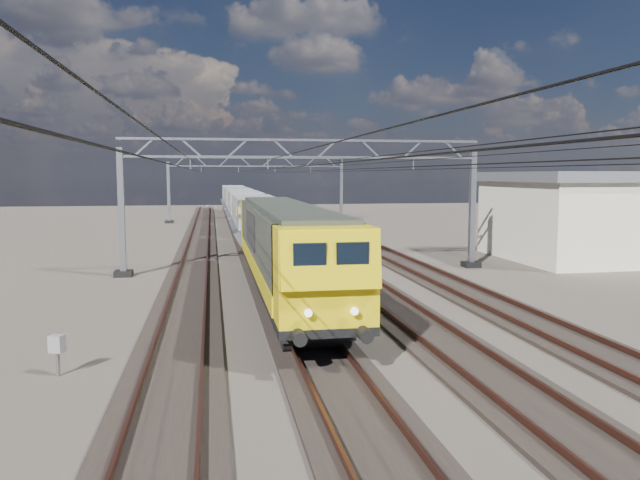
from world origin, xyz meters
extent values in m
plane|color=#2B2520|center=(0.00, 0.00, 0.00)|extent=(160.00, 160.00, 0.00)
cube|color=black|center=(-6.00, 0.00, 0.06)|extent=(2.60, 140.00, 0.12)
cube|color=#542D21|center=(-6.72, 0.00, 0.22)|extent=(0.08, 140.00, 0.16)
cube|color=#542D21|center=(-5.28, 0.00, 0.22)|extent=(0.08, 140.00, 0.16)
cube|color=black|center=(-2.00, 0.00, 0.06)|extent=(2.60, 140.00, 0.12)
cube|color=#542D21|center=(-2.72, 0.00, 0.22)|extent=(0.08, 140.00, 0.16)
cube|color=#542D21|center=(-1.28, 0.00, 0.22)|extent=(0.08, 140.00, 0.16)
cube|color=black|center=(2.00, 0.00, 0.06)|extent=(2.60, 140.00, 0.12)
cube|color=#542D21|center=(1.28, 0.00, 0.22)|extent=(0.08, 140.00, 0.16)
cube|color=#542D21|center=(2.72, 0.00, 0.22)|extent=(0.08, 140.00, 0.16)
cube|color=black|center=(6.00, 0.00, 0.06)|extent=(2.60, 140.00, 0.12)
cube|color=#542D21|center=(5.28, 0.00, 0.22)|extent=(0.08, 140.00, 0.16)
cube|color=#542D21|center=(6.72, 0.00, 0.22)|extent=(0.08, 140.00, 0.16)
cube|color=gray|center=(-9.50, 4.00, 3.30)|extent=(0.30, 0.30, 6.60)
cube|color=gray|center=(9.50, 4.00, 3.30)|extent=(0.30, 0.30, 6.60)
cube|color=black|center=(-9.50, 4.00, 0.15)|extent=(0.90, 0.90, 0.30)
cube|color=black|center=(9.50, 4.00, 0.15)|extent=(0.90, 0.90, 0.30)
cube|color=gray|center=(0.00, 4.00, 7.05)|extent=(19.30, 0.18, 0.12)
cube|color=gray|center=(0.00, 4.00, 6.15)|extent=(19.30, 0.18, 0.12)
cube|color=gray|center=(-8.31, 4.00, 6.60)|extent=(1.03, 0.10, 0.94)
cube|color=gray|center=(-5.94, 4.00, 6.60)|extent=(1.03, 0.10, 0.94)
cube|color=gray|center=(-3.56, 4.00, 6.60)|extent=(1.03, 0.10, 0.94)
cube|color=gray|center=(-1.19, 4.00, 6.60)|extent=(1.03, 0.10, 0.94)
cube|color=gray|center=(1.19, 4.00, 6.60)|extent=(1.03, 0.10, 0.94)
cube|color=gray|center=(3.56, 4.00, 6.60)|extent=(1.03, 0.10, 0.94)
cube|color=gray|center=(5.94, 4.00, 6.60)|extent=(1.03, 0.10, 0.94)
cube|color=gray|center=(8.31, 4.00, 6.60)|extent=(1.03, 0.10, 0.94)
cube|color=gray|center=(-6.00, 4.00, 5.82)|extent=(0.06, 0.06, 0.65)
cube|color=gray|center=(-2.00, 4.00, 5.82)|extent=(0.06, 0.06, 0.65)
cube|color=gray|center=(2.00, 4.00, 5.82)|extent=(0.06, 0.06, 0.65)
cube|color=gray|center=(6.00, 4.00, 5.82)|extent=(0.06, 0.06, 0.65)
cube|color=gray|center=(-9.50, 40.00, 3.30)|extent=(0.30, 0.30, 6.60)
cube|color=gray|center=(9.50, 40.00, 3.30)|extent=(0.30, 0.30, 6.60)
cube|color=black|center=(-9.50, 40.00, 0.15)|extent=(0.90, 0.90, 0.30)
cube|color=black|center=(9.50, 40.00, 0.15)|extent=(0.90, 0.90, 0.30)
cube|color=gray|center=(0.00, 40.00, 7.05)|extent=(19.30, 0.18, 0.12)
cube|color=gray|center=(0.00, 40.00, 6.15)|extent=(19.30, 0.18, 0.12)
cube|color=gray|center=(-8.31, 40.00, 6.60)|extent=(1.03, 0.10, 0.94)
cube|color=gray|center=(-5.94, 40.00, 6.60)|extent=(1.03, 0.10, 0.94)
cube|color=gray|center=(-3.56, 40.00, 6.60)|extent=(1.03, 0.10, 0.94)
cube|color=gray|center=(-1.19, 40.00, 6.60)|extent=(1.03, 0.10, 0.94)
cube|color=gray|center=(1.19, 40.00, 6.60)|extent=(1.03, 0.10, 0.94)
cube|color=gray|center=(3.56, 40.00, 6.60)|extent=(1.03, 0.10, 0.94)
cube|color=gray|center=(5.94, 40.00, 6.60)|extent=(1.03, 0.10, 0.94)
cube|color=gray|center=(8.31, 40.00, 6.60)|extent=(1.03, 0.10, 0.94)
cube|color=gray|center=(-6.00, 40.00, 5.82)|extent=(0.06, 0.06, 0.65)
cube|color=gray|center=(-2.00, 40.00, 5.82)|extent=(0.06, 0.06, 0.65)
cube|color=gray|center=(2.00, 40.00, 5.82)|extent=(0.06, 0.06, 0.65)
cube|color=gray|center=(6.00, 40.00, 5.82)|extent=(0.06, 0.06, 0.65)
cylinder|color=black|center=(-6.00, 8.00, 5.50)|extent=(0.03, 140.00, 0.03)
cylinder|color=black|center=(-6.00, 8.00, 6.00)|extent=(0.03, 140.00, 0.03)
cylinder|color=black|center=(-2.00, 8.00, 5.50)|extent=(0.03, 140.00, 0.03)
cylinder|color=black|center=(-2.00, 8.00, 6.00)|extent=(0.03, 140.00, 0.03)
cylinder|color=black|center=(2.00, 8.00, 5.50)|extent=(0.03, 140.00, 0.03)
cylinder|color=black|center=(2.00, 8.00, 6.00)|extent=(0.03, 140.00, 0.03)
cylinder|color=black|center=(6.00, 8.00, 5.50)|extent=(0.03, 140.00, 0.03)
cylinder|color=black|center=(6.00, 8.00, 6.00)|extent=(0.03, 140.00, 0.03)
cube|color=black|center=(-2.00, -10.07, 0.75)|extent=(2.20, 3.60, 0.60)
cube|color=black|center=(-2.00, 2.93, 0.75)|extent=(2.20, 3.60, 0.60)
cube|color=black|center=(-2.00, -3.57, 1.13)|extent=(2.65, 20.00, 0.25)
cube|color=black|center=(-2.00, -3.57, 0.75)|extent=(2.20, 4.50, 0.75)
cube|color=#2D3229|center=(-2.00, -3.57, 2.55)|extent=(2.65, 17.00, 2.60)
cube|color=#DAC00B|center=(-3.34, -3.57, 1.55)|extent=(0.04, 17.00, 0.60)
cube|color=#DAC00B|center=(-0.66, -3.57, 1.55)|extent=(0.04, 17.00, 0.60)
cube|color=black|center=(-3.35, -2.57, 2.90)|extent=(0.05, 5.00, 1.40)
cube|color=black|center=(-0.65, -2.57, 2.90)|extent=(0.05, 5.00, 1.40)
cube|color=#2D3229|center=(-2.00, -3.57, 3.92)|extent=(2.25, 18.00, 0.15)
cube|color=#DAC00B|center=(-2.00, -12.67, 2.55)|extent=(2.65, 1.80, 2.60)
cube|color=#DAC00B|center=(-2.00, -13.62, 3.05)|extent=(2.60, 0.46, 1.52)
cube|color=black|center=(-2.55, -13.72, 3.15)|extent=(0.85, 0.08, 0.75)
cube|color=black|center=(-1.45, -13.72, 3.15)|extent=(0.85, 0.08, 0.75)
cylinder|color=black|center=(-2.85, -13.87, 1.15)|extent=(0.36, 0.50, 0.36)
cylinder|color=black|center=(-1.15, -13.87, 1.15)|extent=(0.36, 0.50, 0.36)
cylinder|color=white|center=(-2.60, -13.77, 1.75)|extent=(0.20, 0.08, 0.20)
cylinder|color=white|center=(-1.40, -13.77, 1.75)|extent=(0.20, 0.08, 0.20)
cube|color=#DAC00B|center=(-2.00, 5.53, 2.55)|extent=(2.65, 1.80, 2.60)
cube|color=#DAC00B|center=(-2.00, 6.48, 3.05)|extent=(2.60, 0.46, 1.52)
cube|color=black|center=(-2.55, 6.58, 3.15)|extent=(0.85, 0.08, 0.75)
cube|color=black|center=(-1.45, 6.58, 3.15)|extent=(0.85, 0.08, 0.75)
cylinder|color=black|center=(-2.85, 6.73, 1.15)|extent=(0.36, 0.50, 0.36)
cylinder|color=black|center=(-1.15, 6.73, 1.15)|extent=(0.36, 0.50, 0.36)
cylinder|color=white|center=(-2.60, 6.63, 1.75)|extent=(0.20, 0.08, 0.20)
cylinder|color=white|center=(-1.40, 6.63, 1.75)|extent=(0.20, 0.08, 0.20)
cube|color=black|center=(-2.00, 9.63, 0.72)|extent=(2.20, 2.60, 0.55)
cube|color=black|center=(-2.00, 18.63, 0.72)|extent=(2.20, 2.60, 0.55)
cube|color=black|center=(-2.00, 14.13, 1.08)|extent=(2.40, 13.00, 0.20)
cube|color=gray|center=(-2.00, 14.13, 2.80)|extent=(2.80, 12.00, 1.80)
cube|color=#4B4D54|center=(-2.95, 14.13, 1.55)|extent=(1.48, 12.00, 1.36)
cube|color=#4B4D54|center=(-1.05, 14.13, 1.55)|extent=(1.48, 12.00, 1.36)
cube|color=#DAC00B|center=(-3.42, 11.13, 2.90)|extent=(0.04, 1.20, 0.50)
cube|color=black|center=(-2.00, 23.83, 0.72)|extent=(2.20, 2.60, 0.55)
cube|color=black|center=(-2.00, 32.83, 0.72)|extent=(2.20, 2.60, 0.55)
cube|color=black|center=(-2.00, 28.33, 1.08)|extent=(2.40, 13.00, 0.20)
cube|color=gray|center=(-2.00, 28.33, 2.80)|extent=(2.80, 12.00, 1.80)
cube|color=#4B4D54|center=(-2.95, 28.33, 1.55)|extent=(1.48, 12.00, 1.36)
cube|color=#4B4D54|center=(-1.05, 28.33, 1.55)|extent=(1.48, 12.00, 1.36)
cube|color=#DAC00B|center=(-3.42, 25.33, 2.90)|extent=(0.04, 1.20, 0.50)
cube|color=black|center=(-2.00, 38.03, 0.72)|extent=(2.20, 2.60, 0.55)
cube|color=black|center=(-2.00, 47.03, 0.72)|extent=(2.20, 2.60, 0.55)
cube|color=black|center=(-2.00, 42.53, 1.08)|extent=(2.40, 13.00, 0.20)
cube|color=gray|center=(-2.00, 42.53, 2.80)|extent=(2.80, 12.00, 1.80)
cube|color=#4B4D54|center=(-2.95, 42.53, 1.55)|extent=(1.48, 12.00, 1.36)
cube|color=#4B4D54|center=(-1.05, 42.53, 1.55)|extent=(1.48, 12.00, 1.36)
cube|color=#DAC00B|center=(-3.42, 39.53, 2.90)|extent=(0.04, 1.20, 0.50)
cube|color=black|center=(-2.00, 52.23, 0.72)|extent=(2.20, 2.60, 0.55)
cube|color=black|center=(-2.00, 61.23, 0.72)|extent=(2.20, 2.60, 0.55)
cube|color=black|center=(-2.00, 56.73, 1.08)|extent=(2.40, 13.00, 0.20)
cube|color=gray|center=(-2.00, 56.73, 2.80)|extent=(2.80, 12.00, 1.80)
cube|color=#4B4D54|center=(-2.95, 56.73, 1.55)|extent=(1.48, 12.00, 1.36)
cube|color=#4B4D54|center=(-1.05, 56.73, 1.55)|extent=(1.48, 12.00, 1.36)
cube|color=#DAC00B|center=(-3.42, 53.73, 2.90)|extent=(0.04, 1.20, 0.50)
cube|color=gray|center=(-8.98, -12.32, 0.32)|extent=(0.11, 0.11, 0.63)
cube|color=#A0A2A7|center=(-8.98, -12.32, 0.86)|extent=(0.44, 0.39, 0.45)
camera|label=1|loc=(-4.95, -29.03, 5.23)|focal=35.00mm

